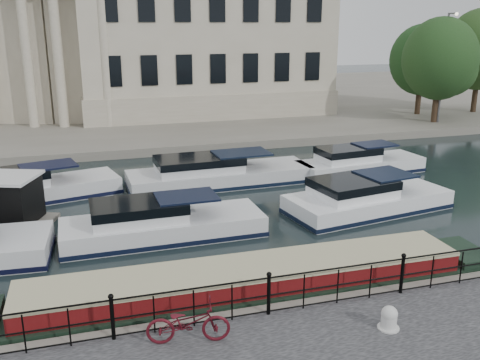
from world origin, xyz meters
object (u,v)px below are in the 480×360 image
bicycle (188,323)px  mooring_bollard (389,318)px  harbour_hut (10,204)px  narrowboat (248,292)px

bicycle → mooring_bollard: (4.94, -0.88, -0.24)m
harbour_hut → mooring_bollard: bearing=-28.7°
narrowboat → mooring_bollard: bearing=-49.0°
narrowboat → harbour_hut: size_ratio=4.44×
mooring_bollard → bicycle: bearing=169.9°
bicycle → mooring_bollard: bicycle is taller
bicycle → narrowboat: 3.28m
bicycle → harbour_hut: size_ratio=0.55×
mooring_bollard → narrowboat: (-2.70, 3.16, -0.48)m
mooring_bollard → harbour_hut: (-9.97, 11.83, 0.11)m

